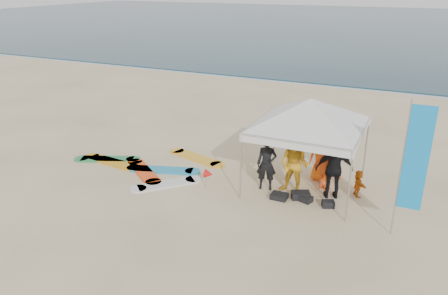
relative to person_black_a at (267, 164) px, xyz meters
name	(u,v)px	position (x,y,z in m)	size (l,w,h in m)	color
ground	(168,212)	(-2.06, -2.65, -0.87)	(120.00, 120.00, 0.00)	beige
ocean	(385,24)	(-2.06, 57.35, -0.83)	(160.00, 84.00, 0.08)	#0C2633
shoreline_foam	(317,84)	(-2.06, 15.55, -0.87)	(160.00, 1.20, 0.01)	silver
person_black_a	(267,164)	(0.00, 0.00, 0.00)	(0.63, 0.42, 1.74)	black
person_yellow	(294,165)	(0.89, 0.04, 0.09)	(0.93, 0.73, 1.92)	gold
person_orange_a	(327,165)	(1.74, 0.80, -0.05)	(1.06, 0.61, 1.64)	#DD4413
person_black_b	(334,169)	(2.07, 0.28, 0.09)	(1.13, 0.47, 1.93)	black
person_orange_b	(321,158)	(1.42, 1.38, -0.08)	(0.77, 0.50, 1.57)	orange
person_seated	(358,183)	(2.77, 0.71, -0.44)	(0.80, 0.26, 0.87)	orange
canopy_tent	(311,99)	(1.12, 0.59, 2.11)	(4.53, 4.53, 3.41)	#A5A5A8
feather_flag	(415,160)	(4.21, -1.15, 1.31)	(0.62, 0.04, 3.69)	#A5A5A8
marker_pennant	(209,174)	(-1.68, -0.75, -0.37)	(0.28, 0.28, 0.64)	#A5A5A8
gear_pile	(300,197)	(1.22, -0.34, -0.77)	(1.95, 0.76, 0.22)	black
surfboard_spread	(148,167)	(-4.40, -0.21, -0.83)	(5.05, 3.82, 0.07)	#238043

